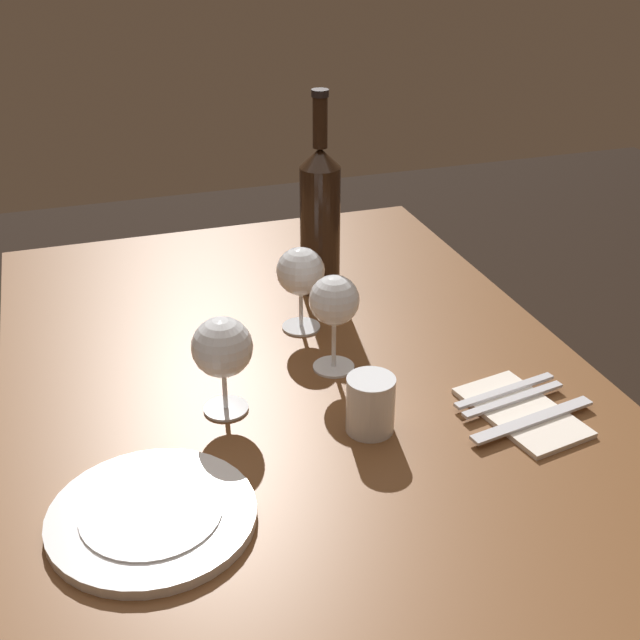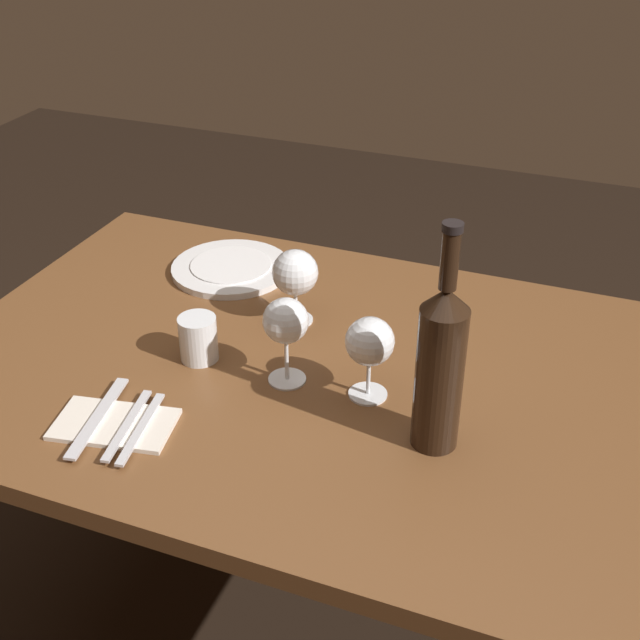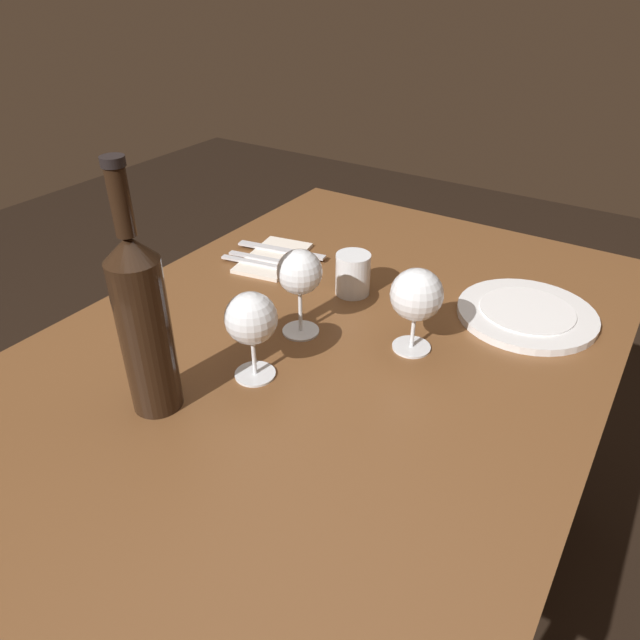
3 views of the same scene
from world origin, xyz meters
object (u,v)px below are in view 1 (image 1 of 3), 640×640
(fork_inner, at_px, (513,399))
(water_tumbler, at_px, (370,407))
(wine_bottle, at_px, (320,217))
(table_knife, at_px, (533,420))
(folded_napkin, at_px, (522,412))
(wine_glass_centre, at_px, (301,273))
(dinner_plate, at_px, (152,516))
(fork_outer, at_px, (505,391))
(wine_glass_left, at_px, (335,303))
(wine_glass_right, at_px, (222,349))

(fork_inner, bearing_deg, water_tumbler, -92.51)
(wine_bottle, distance_m, table_knife, 0.55)
(wine_bottle, xyz_separation_m, water_tumbler, (0.45, -0.07, -0.11))
(folded_napkin, relative_size, table_knife, 0.98)
(table_knife, bearing_deg, fork_inner, 180.00)
(fork_inner, bearing_deg, folded_napkin, 0.00)
(wine_glass_centre, xyz_separation_m, dinner_plate, (0.41, -0.31, -0.10))
(folded_napkin, relative_size, fork_inner, 1.15)
(fork_inner, relative_size, fork_outer, 1.00)
(wine_glass_left, xyz_separation_m, wine_bottle, (-0.28, 0.07, 0.03))
(water_tumbler, bearing_deg, fork_inner, 87.49)
(folded_napkin, bearing_deg, wine_glass_right, -109.84)
(wine_bottle, bearing_deg, dinner_plate, -35.68)
(wine_glass_centre, bearing_deg, fork_inner, 34.76)
(wine_glass_centre, height_order, fork_inner, wine_glass_centre)
(wine_glass_centre, xyz_separation_m, wine_bottle, (-0.13, 0.08, 0.04))
(wine_glass_centre, bearing_deg, dinner_plate, -37.29)
(wine_glass_left, bearing_deg, wine_glass_right, -72.39)
(wine_glass_right, height_order, wine_glass_centre, same)
(table_knife, bearing_deg, wine_glass_centre, -149.29)
(dinner_plate, height_order, table_knife, dinner_plate)
(folded_napkin, height_order, fork_inner, fork_inner)
(wine_glass_centre, relative_size, table_knife, 0.71)
(water_tumbler, xyz_separation_m, table_knife, (0.06, 0.22, -0.03))
(wine_glass_left, bearing_deg, fork_inner, 50.19)
(water_tumbler, distance_m, dinner_plate, 0.33)
(dinner_plate, distance_m, table_knife, 0.54)
(folded_napkin, distance_m, fork_inner, 0.03)
(wine_bottle, xyz_separation_m, fork_inner, (0.46, 0.15, -0.14))
(wine_glass_right, relative_size, water_tumbler, 1.78)
(wine_glass_centre, bearing_deg, wine_bottle, 149.72)
(table_knife, bearing_deg, dinner_plate, -86.70)
(table_knife, bearing_deg, wine_glass_left, -137.39)
(dinner_plate, bearing_deg, fork_inner, 99.04)
(wine_glass_centre, xyz_separation_m, folded_napkin, (0.35, 0.23, -0.10))
(wine_glass_centre, distance_m, table_knife, 0.45)
(wine_glass_right, distance_m, water_tumbler, 0.22)
(water_tumbler, xyz_separation_m, fork_inner, (0.01, 0.22, -0.03))
(folded_napkin, height_order, table_knife, table_knife)
(wine_glass_left, bearing_deg, wine_glass_centre, -176.10)
(folded_napkin, bearing_deg, fork_outer, 180.00)
(wine_glass_centre, bearing_deg, folded_napkin, 32.81)
(wine_glass_right, xyz_separation_m, fork_outer, (0.10, 0.40, -0.09))
(wine_glass_right, xyz_separation_m, wine_glass_centre, (-0.21, 0.18, 0.00))
(wine_glass_left, bearing_deg, table_knife, 42.61)
(wine_glass_centre, distance_m, folded_napkin, 0.43)
(wine_glass_left, bearing_deg, dinner_plate, -50.56)
(wine_bottle, bearing_deg, water_tumbler, -9.31)
(wine_bottle, bearing_deg, wine_glass_right, -37.03)
(dinner_plate, relative_size, fork_inner, 1.41)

